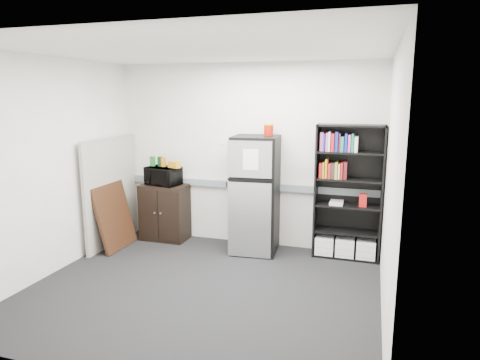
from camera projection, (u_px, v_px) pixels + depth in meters
The scene contains 18 objects.
floor at pixel (202, 289), 5.01m from camera, with size 4.00×4.00×0.00m, color black.
wall_back at pixel (245, 155), 6.38m from camera, with size 4.00×0.02×2.70m, color silver.
wall_right at pixel (390, 187), 4.16m from camera, with size 0.02×3.50×2.70m, color silver.
wall_left at pixel (52, 167), 5.33m from camera, with size 0.02×3.50×2.70m, color silver.
ceiling at pixel (198, 50), 4.48m from camera, with size 4.00×3.50×0.02m, color white.
electrical_raceway at pixel (245, 185), 6.44m from camera, with size 3.92×0.05×0.10m, color gray.
wall_note at pixel (223, 141), 6.44m from camera, with size 0.14×0.00×0.10m, color white.
bookshelf at pixel (348, 193), 5.85m from camera, with size 0.90×0.34×1.85m.
cubicle_partition at pixel (111, 192), 6.42m from camera, with size 0.06×1.30×1.62m.
cabinet at pixel (165, 212), 6.69m from camera, with size 0.70×0.47×0.88m.
microwave at pixel (163, 176), 6.56m from camera, with size 0.50×0.34×0.28m, color black.
snack_box_a at pixel (153, 161), 6.61m from camera, with size 0.07×0.05×0.15m, color #1B5F22.
snack_box_b at pixel (160, 162), 6.57m from camera, with size 0.07×0.05×0.15m, color black.
snack_box_c at pixel (164, 162), 6.56m from camera, with size 0.07×0.05×0.14m, color #C97212.
snack_bag at pixel (174, 165), 6.45m from camera, with size 0.18×0.10×0.10m, color orange.
refrigerator at pixel (255, 195), 6.10m from camera, with size 0.67×0.70×1.68m.
coffee_can at pixel (269, 129), 6.00m from camera, with size 0.14×0.14×0.18m.
framed_poster at pixel (114, 216), 6.30m from camera, with size 0.27×0.76×0.96m.
Camera 1 is at (1.82, -4.32, 2.22)m, focal length 32.00 mm.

